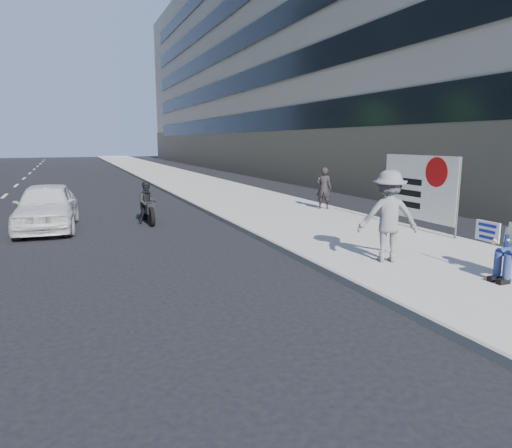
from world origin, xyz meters
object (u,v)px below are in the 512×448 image
protest_banner (419,188)px  motorcycle (148,205)px  jogger (388,216)px  pedestrian_woman (324,188)px  white_sedan_near (47,206)px

protest_banner → motorcycle: bearing=145.8°
jogger → pedestrian_woman: (2.79, 7.40, -0.19)m
white_sedan_near → motorcycle: (3.12, -0.17, -0.10)m
jogger → pedestrian_woman: size_ratio=1.23×
jogger → protest_banner: protest_banner is taller
jogger → white_sedan_near: 10.51m
pedestrian_woman → motorcycle: bearing=34.2°
jogger → white_sedan_near: size_ratio=0.46×
pedestrian_woman → motorcycle: 6.76m
protest_banner → white_sedan_near: bearing=153.8°
protest_banner → white_sedan_near: size_ratio=0.71×
jogger → protest_banner: (3.22, 2.70, 0.25)m
white_sedan_near → motorcycle: size_ratio=2.11×
motorcycle → jogger: bearing=-65.6°
protest_banner → pedestrian_woman: bearing=95.3°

